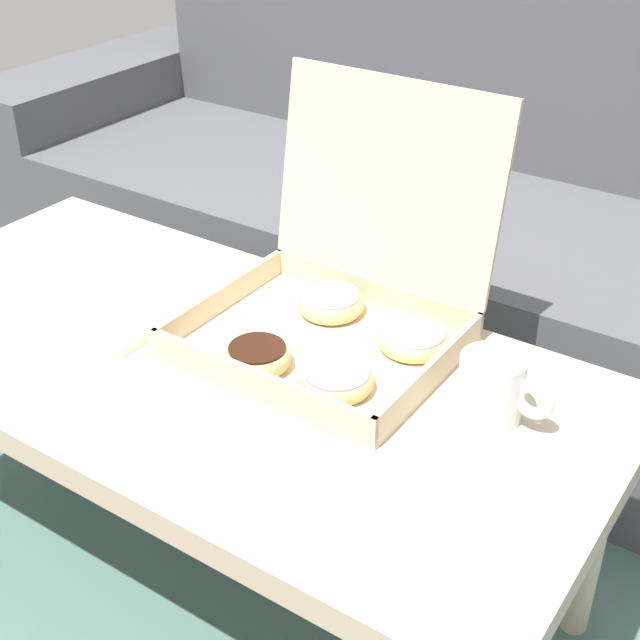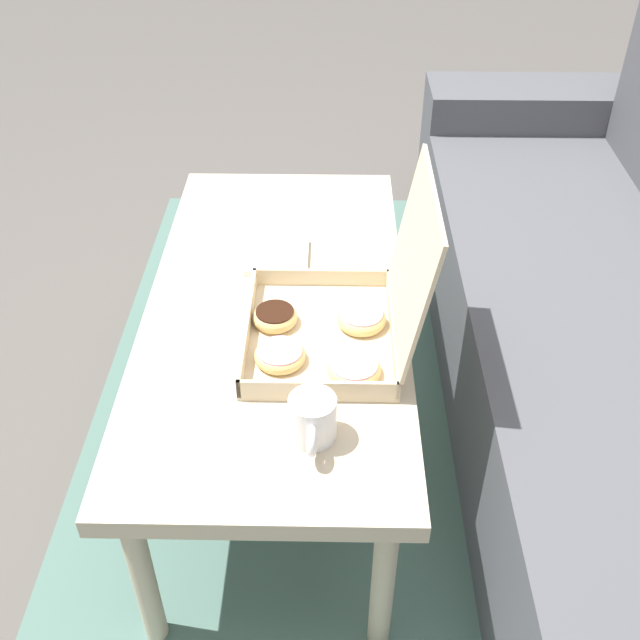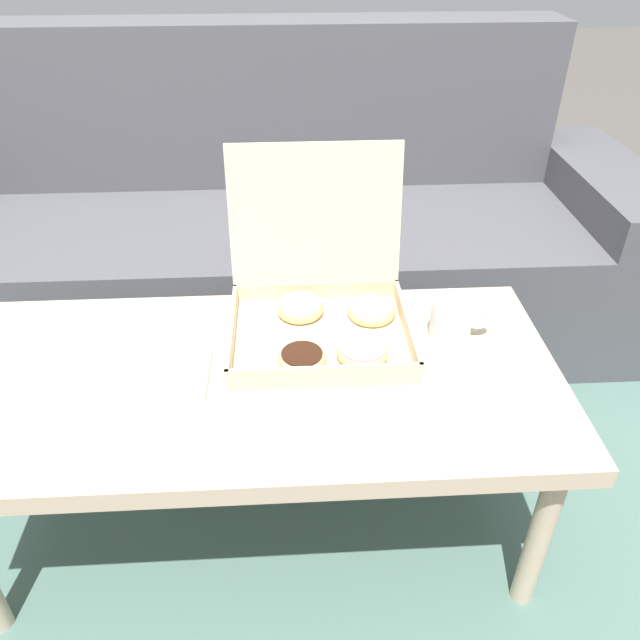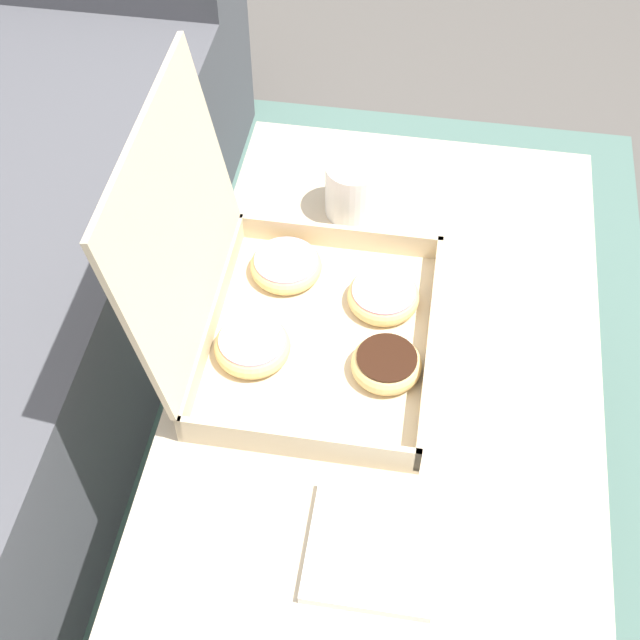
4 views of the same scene
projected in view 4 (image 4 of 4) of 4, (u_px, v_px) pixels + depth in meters
The scene contains 6 objects.
ground_plane at pixel (319, 569), 1.49m from camera, with size 12.00×12.00×0.00m, color #514C47.
area_rug at pixel (145, 542), 1.51m from camera, with size 2.44×1.76×0.01m, color #4C6B60.
coffee_table at pixel (379, 449), 1.16m from camera, with size 1.17×0.56×0.45m.
pastry_box at pixel (291, 304), 1.18m from camera, with size 0.37×0.36×0.35m.
coffee_mug at pixel (353, 187), 1.35m from camera, with size 0.13×0.08×0.09m.
napkin_stack at pixel (372, 549), 1.02m from camera, with size 0.15×0.15×0.01m.
Camera 4 is at (-0.61, -0.10, 1.41)m, focal length 50.00 mm.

